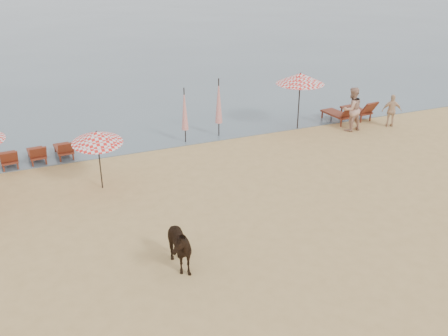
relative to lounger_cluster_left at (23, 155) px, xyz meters
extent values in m
plane|color=tan|center=(5.97, -10.48, -0.40)|extent=(120.00, 120.00, 0.00)
cube|color=maroon|center=(-0.52, 0.17, -0.08)|extent=(0.69, 1.33, 0.07)
cube|color=maroon|center=(-0.47, -0.52, 0.18)|extent=(0.63, 0.47, 0.57)
cube|color=maroon|center=(0.49, 0.25, -0.08)|extent=(0.69, 1.33, 0.07)
cube|color=maroon|center=(0.54, -0.45, 0.18)|extent=(0.63, 0.47, 0.57)
cube|color=maroon|center=(1.51, 0.32, -0.08)|extent=(0.69, 1.33, 0.07)
cube|color=maroon|center=(1.55, -0.37, 0.18)|extent=(0.63, 0.47, 0.57)
cube|color=maroon|center=(13.96, -0.25, -0.02)|extent=(0.88, 1.61, 0.09)
cube|color=maroon|center=(14.05, -1.07, 0.29)|extent=(0.77, 0.58, 0.68)
cube|color=maroon|center=(15.17, -0.12, -0.02)|extent=(0.88, 1.61, 0.09)
cube|color=maroon|center=(15.26, -0.95, 0.29)|extent=(0.77, 0.58, 0.68)
cylinder|color=black|center=(2.39, -3.13, 0.56)|extent=(0.04, 0.04, 1.92)
cone|color=red|center=(2.39, -3.13, 1.47)|extent=(1.70, 1.73, 0.58)
sphere|color=black|center=(2.39, -3.13, 1.65)|extent=(0.07, 0.07, 0.07)
cylinder|color=black|center=(11.72, -0.45, 0.80)|extent=(0.05, 0.05, 2.40)
cone|color=red|center=(11.72, -0.45, 1.95)|extent=(2.14, 2.14, 0.48)
sphere|color=black|center=(11.72, -0.45, 2.16)|extent=(0.09, 0.09, 0.09)
cylinder|color=black|center=(8.05, 0.06, 0.89)|extent=(0.06, 0.06, 2.59)
cone|color=red|center=(8.05, 0.06, 1.20)|extent=(0.31, 0.31, 1.94)
cylinder|color=black|center=(6.46, -0.10, 0.79)|extent=(0.05, 0.05, 2.39)
cone|color=red|center=(6.46, -0.10, 1.08)|extent=(0.29, 0.29, 1.79)
imported|color=black|center=(3.31, -8.57, 0.25)|extent=(0.83, 1.60, 1.31)
imported|color=tan|center=(13.83, -1.51, 0.59)|extent=(1.00, 0.79, 1.98)
imported|color=#D8AF87|center=(15.85, -1.81, 0.35)|extent=(0.95, 0.75, 1.51)
camera|label=1|loc=(0.27, -19.03, 7.26)|focal=40.00mm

